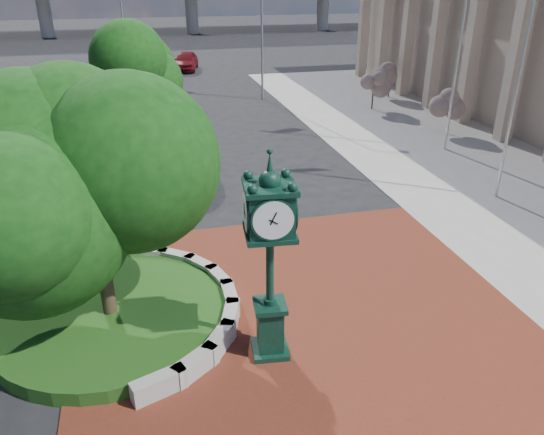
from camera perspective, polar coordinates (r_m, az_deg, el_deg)
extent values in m
plane|color=black|center=(15.50, 2.10, -8.61)|extent=(200.00, 200.00, 0.00)
cube|color=maroon|center=(14.70, 3.19, -10.64)|extent=(12.00, 12.00, 0.04)
cube|color=#9E9B93|center=(30.99, 26.31, 6.46)|extent=(20.00, 50.00, 0.04)
cube|color=#9E9B93|center=(12.53, -12.04, -17.28)|extent=(1.29, 0.76, 0.54)
cube|color=#9E9B93|center=(12.89, -8.24, -15.47)|extent=(1.20, 1.04, 0.54)
cube|color=#9E9B93|center=(13.48, -5.68, -13.20)|extent=(1.00, 1.22, 0.54)
cube|color=#9E9B93|center=(14.22, -4.49, -10.84)|extent=(0.71, 1.30, 0.54)
cube|color=#9E9B93|center=(15.02, -4.57, -8.66)|extent=(0.35, 1.25, 0.54)
cube|color=#9E9B93|center=(15.80, -5.71, -6.83)|extent=(0.71, 1.30, 0.54)
cube|color=#9E9B93|center=(16.51, -7.67, -5.44)|extent=(1.00, 1.22, 0.54)
cube|color=#9E9B93|center=(17.08, -10.21, -4.51)|extent=(1.20, 1.04, 0.54)
cube|color=#9E9B93|center=(17.48, -13.12, -4.06)|extent=(1.29, 0.76, 0.54)
cylinder|color=#173E11|center=(15.00, -16.88, -10.20)|extent=(6.10, 6.10, 0.40)
cube|color=black|center=(32.15, 26.59, 14.40)|extent=(0.30, 40.00, 5.50)
cylinder|color=#9E9B93|center=(83.31, -23.26, 19.45)|extent=(1.80, 1.80, 6.00)
cylinder|color=#9E9B93|center=(82.99, -8.63, 21.05)|extent=(1.80, 1.80, 6.00)
cylinder|color=#9E9B93|center=(87.38, 5.48, 21.40)|extent=(1.80, 1.80, 6.00)
cylinder|color=#38281C|center=(14.52, -17.32, -7.34)|extent=(0.36, 0.36, 2.17)
sphere|color=#0F390F|center=(13.34, -18.76, 2.31)|extent=(5.20, 5.20, 5.20)
cylinder|color=#38281C|center=(31.30, -14.48, 10.25)|extent=(0.36, 0.36, 1.92)
sphere|color=#0F390F|center=(30.82, -14.94, 14.34)|extent=(4.40, 4.40, 4.40)
cube|color=black|center=(13.49, -0.20, -14.02)|extent=(0.96, 0.96, 0.17)
cube|color=black|center=(13.07, -0.21, -11.72)|extent=(0.66, 0.66, 1.20)
cube|color=black|center=(12.70, -0.21, -9.44)|extent=(0.84, 0.84, 0.13)
cylinder|color=black|center=(12.17, -0.22, -5.59)|extent=(0.19, 0.19, 1.86)
cube|color=black|center=(11.48, -0.23, 0.80)|extent=(1.08, 1.08, 0.98)
cylinder|color=white|center=(11.02, 0.14, -0.29)|extent=(0.88, 0.15, 0.87)
cylinder|color=white|center=(11.94, -0.58, 1.81)|extent=(0.88, 0.15, 0.87)
cylinder|color=white|center=(11.42, -2.78, 0.65)|extent=(0.15, 0.88, 0.87)
cylinder|color=white|center=(11.55, 2.29, 0.95)|extent=(0.15, 0.88, 0.87)
sphere|color=black|center=(11.21, -0.24, 3.95)|extent=(0.48, 0.48, 0.48)
cone|color=black|center=(11.09, -0.24, 5.69)|extent=(0.20, 0.20, 0.55)
imported|color=#5D0D13|center=(52.09, -9.26, 16.30)|extent=(3.00, 5.26, 1.69)
cylinder|color=silver|center=(22.60, 25.22, 14.51)|extent=(0.13, 0.13, 10.63)
cylinder|color=silver|center=(28.38, 19.67, 18.00)|extent=(0.14, 0.14, 11.47)
cylinder|color=slate|center=(38.79, -1.09, 18.83)|extent=(0.15, 0.15, 8.65)
cylinder|color=slate|center=(55.30, -15.80, 20.11)|extent=(0.16, 0.16, 9.10)
cylinder|color=#38281C|center=(32.34, 18.38, 9.57)|extent=(0.10, 0.10, 1.20)
sphere|color=#C16096|center=(32.11, 18.62, 11.28)|extent=(1.20, 1.20, 1.20)
cylinder|color=#38281C|center=(37.03, 10.74, 12.26)|extent=(0.10, 0.10, 1.20)
sphere|color=#C16096|center=(36.83, 10.87, 13.77)|extent=(1.20, 1.20, 1.20)
cylinder|color=#38281C|center=(40.96, 12.47, 13.33)|extent=(0.10, 0.10, 1.20)
sphere|color=#C16096|center=(40.78, 12.60, 14.70)|extent=(1.20, 1.20, 1.20)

